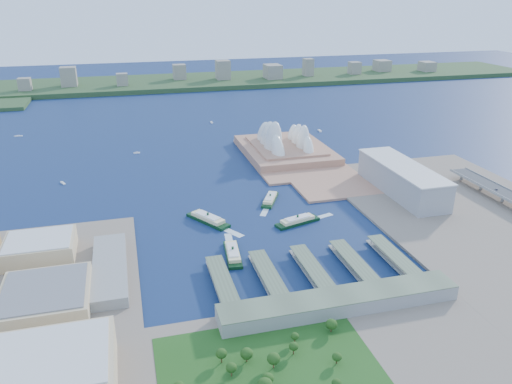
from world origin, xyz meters
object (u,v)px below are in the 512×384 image
object	(u,v)px
ferry_a	(208,217)
car_c	(496,189)
ferry_c	(233,251)
ferry_b	(270,198)
ferry_d	(298,219)
opera_house	(286,135)
toaster_building	(402,179)

from	to	relation	value
ferry_a	car_c	distance (m)	356.30
ferry_a	ferry_c	xyz separation A→B (m)	(9.84, -84.44, -0.48)
ferry_b	ferry_c	distance (m)	144.83
ferry_d	ferry_b	bearing A→B (deg)	-7.07
ferry_c	car_c	size ratio (longest dim) A/B	12.04
ferry_b	ferry_d	xyz separation A→B (m)	(11.40, -69.55, 0.34)
opera_house	ferry_c	xyz separation A→B (m)	(-153.80, -302.79, -26.92)
toaster_building	ferry_c	world-z (taller)	toaster_building
toaster_building	car_c	xyz separation A→B (m)	(101.00, -51.29, -5.00)
ferry_d	ferry_a	bearing A→B (deg)	56.22
toaster_building	ferry_c	size ratio (longest dim) A/B	2.88
ferry_c	car_c	bearing A→B (deg)	-165.31
toaster_building	ferry_a	xyz separation A→B (m)	(-253.64, -18.35, -14.94)
opera_house	ferry_c	bearing A→B (deg)	-116.93
ferry_a	ferry_d	size ratio (longest dim) A/B	1.10
car_c	ferry_a	bearing A→B (deg)	-5.31
opera_house	ferry_d	distance (m)	258.90
ferry_c	car_c	distance (m)	348.78
car_c	ferry_b	bearing A→B (deg)	-15.01
opera_house	ferry_a	distance (m)	274.14
opera_house	ferry_d	world-z (taller)	opera_house
ferry_b	ferry_d	bearing A→B (deg)	-53.06
opera_house	car_c	world-z (taller)	opera_house
opera_house	ferry_c	size ratio (longest dim) A/B	3.35
ferry_a	toaster_building	bearing A→B (deg)	-27.65
opera_house	car_c	distance (m)	316.07
ferry_a	ferry_c	world-z (taller)	ferry_a
toaster_building	opera_house	bearing A→B (deg)	114.23
ferry_a	opera_house	bearing A→B (deg)	21.36
opera_house	ferry_b	size ratio (longest dim) A/B	3.62
toaster_building	ferry_b	xyz separation A→B (m)	(-168.59, 20.98, -15.80)
ferry_b	ferry_c	bearing A→B (deg)	-93.65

